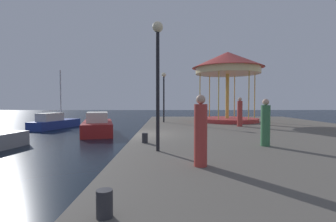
# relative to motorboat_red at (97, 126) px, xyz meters

# --- Properties ---
(ground_plane) EXTENTS (120.00, 120.00, 0.00)m
(ground_plane) POSITION_rel_motorboat_red_xyz_m (3.71, -6.29, -0.63)
(ground_plane) COLOR black
(quay_dock) EXTENTS (14.44, 29.56, 0.80)m
(quay_dock) POSITION_rel_motorboat_red_xyz_m (10.93, -6.29, -0.23)
(quay_dock) COLOR #5B564F
(quay_dock) RESTS_ON ground
(motorboat_red) EXTENTS (3.50, 6.21, 1.67)m
(motorboat_red) POSITION_rel_motorboat_red_xyz_m (0.00, 0.00, 0.00)
(motorboat_red) COLOR maroon
(motorboat_red) RESTS_ON ground
(sailboat_blue) EXTENTS (2.92, 5.68, 5.46)m
(sailboat_blue) POSITION_rel_motorboat_red_xyz_m (-5.05, 3.92, -0.08)
(sailboat_blue) COLOR navy
(sailboat_blue) RESTS_ON ground
(carousel) EXTENTS (5.85, 5.85, 5.77)m
(carousel) POSITION_rel_motorboat_red_xyz_m (10.35, 1.54, 4.50)
(carousel) COLOR #B23333
(carousel) RESTS_ON quay_dock
(lamp_post_near_edge) EXTENTS (0.36, 0.36, 4.33)m
(lamp_post_near_edge) POSITION_rel_motorboat_red_xyz_m (4.99, -10.72, 3.13)
(lamp_post_near_edge) COLOR black
(lamp_post_near_edge) RESTS_ON quay_dock
(lamp_post_mid_promenade) EXTENTS (0.36, 0.36, 4.01)m
(lamp_post_mid_promenade) POSITION_rel_motorboat_red_xyz_m (5.08, 1.10, 2.94)
(lamp_post_mid_promenade) COLOR black
(lamp_post_mid_promenade) RESTS_ON quay_dock
(bollard_south) EXTENTS (0.24, 0.24, 0.40)m
(bollard_south) POSITION_rel_motorboat_red_xyz_m (4.41, -9.05, 0.37)
(bollard_south) COLOR #2D2D33
(bollard_south) RESTS_ON quay_dock
(bollard_north) EXTENTS (0.24, 0.24, 0.40)m
(bollard_north) POSITION_rel_motorboat_red_xyz_m (4.38, -15.56, 0.37)
(bollard_north) COLOR #2D2D33
(bollard_north) RESTS_ON quay_dock
(person_near_carousel) EXTENTS (0.34, 0.34, 1.96)m
(person_near_carousel) POSITION_rel_motorboat_red_xyz_m (10.22, -2.43, 1.09)
(person_near_carousel) COLOR #B23833
(person_near_carousel) RESTS_ON quay_dock
(person_far_corner) EXTENTS (0.34, 0.34, 1.85)m
(person_far_corner) POSITION_rel_motorboat_red_xyz_m (6.16, -12.72, 1.03)
(person_far_corner) COLOR #B23833
(person_far_corner) RESTS_ON quay_dock
(person_by_the_water) EXTENTS (0.34, 0.34, 1.78)m
(person_by_the_water) POSITION_rel_motorboat_red_xyz_m (9.01, -9.80, 1.00)
(person_by_the_water) COLOR #387247
(person_by_the_water) RESTS_ON quay_dock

